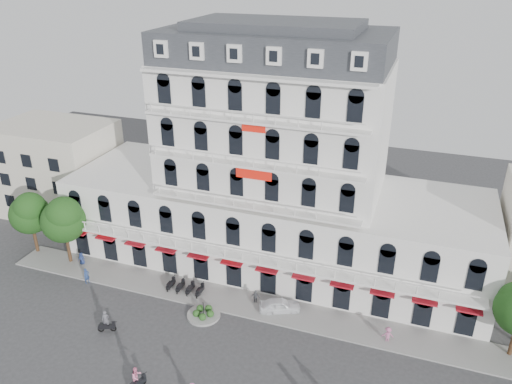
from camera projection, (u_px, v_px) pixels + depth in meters
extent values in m
plane|color=#38383A|center=(206.00, 368.00, 41.62)|extent=(120.00, 120.00, 0.00)
cube|color=gray|center=(244.00, 303.00, 49.26)|extent=(53.00, 4.00, 0.16)
cube|color=silver|center=(272.00, 223.00, 55.05)|extent=(45.00, 14.00, 9.00)
cube|color=silver|center=(274.00, 127.00, 50.36)|extent=(22.00, 12.00, 13.00)
cube|color=#2D3035|center=(275.00, 46.00, 46.94)|extent=(21.56, 11.76, 3.00)
cube|color=#2D3035|center=(276.00, 25.00, 46.13)|extent=(15.84, 8.64, 0.80)
cube|color=#AE1522|center=(249.00, 266.00, 49.08)|extent=(40.50, 1.00, 0.15)
cube|color=red|center=(254.00, 172.00, 46.20)|extent=(3.50, 0.10, 1.40)
cube|color=beige|center=(59.00, 169.00, 65.13)|extent=(14.00, 10.00, 12.00)
cylinder|color=gray|center=(204.00, 315.00, 47.59)|extent=(3.20, 3.20, 0.24)
cylinder|color=black|center=(203.00, 308.00, 47.25)|extent=(0.08, 0.08, 1.40)
sphere|color=#164419|center=(210.00, 314.00, 47.24)|extent=(0.70, 0.70, 0.70)
sphere|color=#164419|center=(209.00, 308.00, 47.95)|extent=(0.70, 0.70, 0.70)
sphere|color=#164419|center=(200.00, 308.00, 47.97)|extent=(0.70, 0.70, 0.70)
sphere|color=#164419|center=(196.00, 313.00, 47.28)|extent=(0.70, 0.70, 0.70)
sphere|color=#164419|center=(202.00, 317.00, 46.81)|extent=(0.70, 0.70, 0.70)
cylinder|color=#382314|center=(35.00, 239.00, 57.21)|extent=(0.36, 0.36, 3.52)
sphere|color=#163C13|center=(30.00, 214.00, 55.85)|extent=(4.48, 4.48, 4.48)
sphere|color=#163C13|center=(30.00, 208.00, 55.00)|extent=(3.52, 3.52, 3.52)
sphere|color=#163C13|center=(28.00, 207.00, 55.95)|extent=(3.20, 3.20, 3.20)
cylinder|color=#382314|center=(68.00, 248.00, 55.24)|extent=(0.36, 0.36, 3.74)
sphere|color=#163C13|center=(63.00, 221.00, 53.78)|extent=(4.76, 4.76, 4.76)
sphere|color=#163C13|center=(64.00, 214.00, 52.91)|extent=(3.74, 3.74, 3.74)
sphere|color=#163C13|center=(61.00, 214.00, 53.87)|extent=(3.40, 3.40, 3.40)
imported|color=white|center=(280.00, 305.00, 48.02)|extent=(4.28, 3.02, 1.35)
cube|color=black|center=(107.00, 327.00, 45.45)|extent=(1.51, 0.92, 0.35)
torus|color=black|center=(113.00, 329.00, 45.60)|extent=(0.60, 0.35, 0.60)
torus|color=black|center=(101.00, 329.00, 45.53)|extent=(0.60, 0.35, 0.60)
imported|color=#5A5A62|center=(106.00, 320.00, 45.11)|extent=(0.78, 0.66, 1.80)
cube|color=black|center=(137.00, 384.00, 39.37)|extent=(0.87, 1.53, 0.35)
torus|color=black|center=(143.00, 382.00, 39.86)|extent=(0.33, 0.60, 0.60)
imported|color=pink|center=(136.00, 376.00, 39.04)|extent=(0.92, 1.03, 1.75)
imported|color=navy|center=(82.00, 259.00, 55.24)|extent=(0.86, 0.68, 1.55)
imported|color=#54555B|center=(256.00, 297.00, 49.01)|extent=(0.93, 0.45, 1.55)
imported|color=#BC6390|center=(388.00, 335.00, 44.11)|extent=(1.11, 0.77, 1.58)
imported|color=navy|center=(87.00, 276.00, 52.12)|extent=(0.63, 0.75, 1.75)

